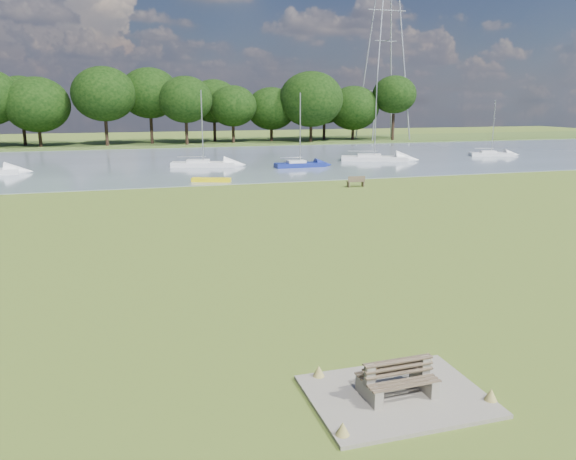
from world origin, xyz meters
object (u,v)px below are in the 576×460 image
object	(u,v)px
sailboat_1	(299,163)
riverbank_bench	(356,181)
sailboat_5	(374,157)
sailboat_0	(491,153)
sailboat_4	(203,162)
pylon	(387,10)
kayak	(211,180)
bench_pair	(397,379)

from	to	relation	value
sailboat_1	riverbank_bench	bearing A→B (deg)	-90.75
sailboat_1	sailboat_5	distance (m)	11.20
sailboat_0	sailboat_4	world-z (taller)	sailboat_4
pylon	sailboat_0	xyz separation A→B (m)	(-0.50, -32.71, -22.08)
riverbank_bench	sailboat_1	distance (m)	14.64
sailboat_1	sailboat_4	distance (m)	10.53
kayak	sailboat_1	world-z (taller)	sailboat_1
bench_pair	kayak	bearing A→B (deg)	85.93
sailboat_5	bench_pair	bearing A→B (deg)	-92.16
sailboat_0	sailboat_1	distance (m)	28.09
sailboat_0	sailboat_4	xyz separation A→B (m)	(-37.57, -1.29, 0.03)
riverbank_bench	pylon	world-z (taller)	pylon
sailboat_0	sailboat_5	xyz separation A→B (m)	(-17.13, -1.06, 0.06)
sailboat_4	sailboat_5	xyz separation A→B (m)	(20.44, 0.23, 0.03)
pylon	sailboat_5	size ratio (longest dim) A/B	3.67
sailboat_0	sailboat_1	size ratio (longest dim) A/B	0.92
sailboat_4	pylon	bearing A→B (deg)	55.49
pylon	sailboat_1	bearing A→B (deg)	-126.84
bench_pair	sailboat_0	bearing A→B (deg)	50.30
sailboat_0	sailboat_5	bearing A→B (deg)	-160.12
bench_pair	pylon	bearing A→B (deg)	62.53
bench_pair	kayak	world-z (taller)	bench_pair
sailboat_0	sailboat_5	size ratio (longest dim) A/B	0.72
sailboat_4	sailboat_1	bearing A→B (deg)	-6.22
sailboat_4	riverbank_bench	bearing A→B (deg)	-47.23
sailboat_1	sailboat_5	world-z (taller)	sailboat_5
kayak	pylon	world-z (taller)	pylon
pylon	kayak	bearing A→B (deg)	-130.34
bench_pair	sailboat_1	bearing A→B (deg)	73.28
riverbank_bench	sailboat_5	bearing A→B (deg)	61.84
pylon	sailboat_5	xyz separation A→B (m)	(-17.63, -33.77, -22.02)
bench_pair	sailboat_1	size ratio (longest dim) A/B	0.23
pylon	sailboat_0	bearing A→B (deg)	-90.88
kayak	sailboat_4	world-z (taller)	sailboat_4
kayak	pylon	xyz separation A→B (m)	(39.06, 46.00, 22.32)
kayak	riverbank_bench	bearing A→B (deg)	-8.61
riverbank_bench	pylon	distance (m)	63.22
riverbank_bench	sailboat_5	world-z (taller)	sailboat_5
bench_pair	sailboat_0	size ratio (longest dim) A/B	0.25
pylon	riverbank_bench	bearing A→B (deg)	-118.14
riverbank_bench	sailboat_5	xyz separation A→B (m)	(10.31, 18.46, 0.06)
kayak	sailboat_4	distance (m)	12.04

